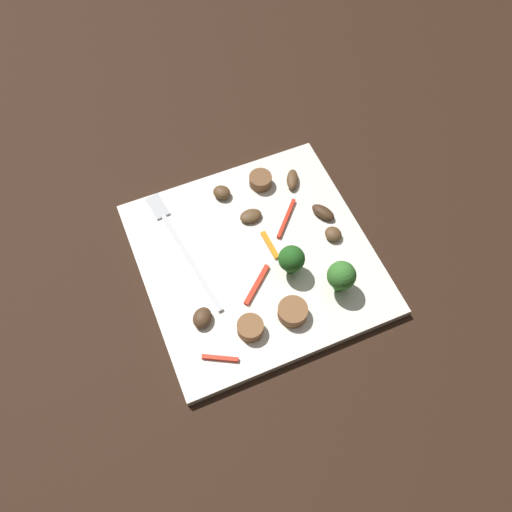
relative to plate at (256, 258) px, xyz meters
name	(u,v)px	position (x,y,z in m)	size (l,w,h in m)	color
ground_plane	(256,261)	(0.00, 0.00, -0.01)	(1.40, 1.40, 0.00)	black
plate	(256,258)	(0.00, 0.00, 0.00)	(0.26, 0.26, 0.01)	white
fork	(179,241)	(0.05, 0.08, 0.01)	(0.18, 0.04, 0.00)	silver
broccoli_floret_0	(341,276)	(-0.07, -0.07, 0.03)	(0.03, 0.03, 0.05)	#408630
broccoli_floret_1	(291,259)	(-0.03, -0.03, 0.03)	(0.03, 0.03, 0.04)	#296420
sausage_slice_0	(250,328)	(-0.08, 0.04, 0.01)	(0.03, 0.03, 0.01)	brown
sausage_slice_1	(293,312)	(-0.08, -0.01, 0.01)	(0.03, 0.03, 0.02)	brown
sausage_slice_2	(260,180)	(0.09, -0.05, 0.01)	(0.03, 0.03, 0.01)	brown
mushroom_0	(333,234)	(-0.01, -0.10, 0.01)	(0.02, 0.02, 0.01)	brown
mushroom_1	(202,318)	(-0.05, 0.09, 0.01)	(0.02, 0.02, 0.01)	#4C331E
mushroom_2	(323,212)	(0.02, -0.10, 0.01)	(0.03, 0.02, 0.01)	#422B19
mushroom_3	(222,192)	(0.10, 0.01, 0.01)	(0.02, 0.02, 0.01)	brown
mushroom_4	(292,180)	(0.08, -0.08, 0.01)	(0.03, 0.01, 0.01)	brown
mushroom_5	(251,216)	(0.05, -0.01, 0.01)	(0.03, 0.02, 0.01)	brown
pepper_strip_0	(257,285)	(-0.04, 0.01, 0.01)	(0.05, 0.01, 0.00)	red
pepper_strip_1	(286,218)	(0.03, -0.05, 0.01)	(0.06, 0.00, 0.00)	red
pepper_strip_2	(220,358)	(-0.10, 0.08, 0.01)	(0.04, 0.00, 0.00)	red
pepper_strip_3	(270,245)	(0.01, -0.02, 0.01)	(0.04, 0.01, 0.00)	orange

